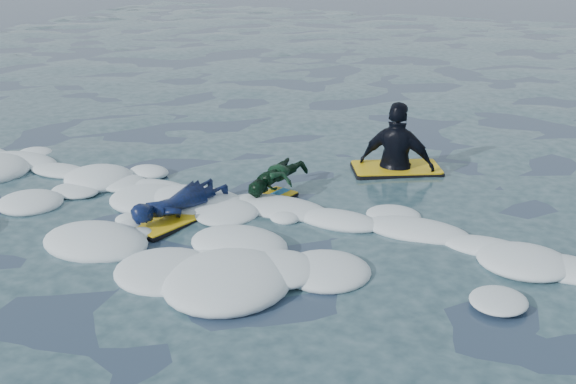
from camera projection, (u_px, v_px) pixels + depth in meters
name	position (u px, v px, depth m)	size (l,w,h in m)	color
ground	(210.00, 259.00, 7.82)	(120.00, 120.00, 0.00)	#1D2C45
foam_band	(253.00, 225.00, 8.70)	(12.00, 3.10, 0.30)	white
prone_woman_unit	(178.00, 204.00, 8.81)	(0.83, 1.52, 0.36)	black
prone_child_unit	(277.00, 181.00, 9.52)	(0.68, 1.16, 0.41)	black
waiting_rider_unit	(397.00, 167.00, 10.43)	(1.44, 1.21, 1.89)	black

